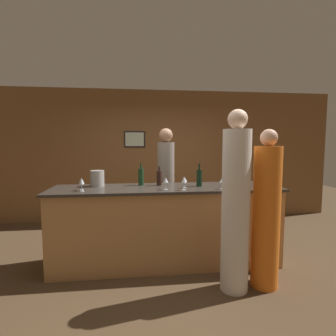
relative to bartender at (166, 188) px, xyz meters
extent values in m
plane|color=#4C3823|center=(-0.08, -0.79, -0.92)|extent=(14.00, 14.00, 0.00)
cube|color=brown|center=(-0.08, 1.42, 0.48)|extent=(8.00, 0.06, 2.80)
cube|color=black|center=(-0.52, 1.38, 0.83)|extent=(0.44, 0.02, 0.34)
cube|color=#B7C6B2|center=(-0.52, 1.37, 0.83)|extent=(0.39, 0.00, 0.29)
cube|color=#B27F4C|center=(-0.08, -0.79, -0.40)|extent=(3.03, 0.72, 1.04)
cube|color=#332D28|center=(-0.08, -0.79, 0.14)|extent=(3.09, 0.78, 0.04)
cylinder|color=gray|center=(0.00, 0.00, -0.08)|extent=(0.28, 0.28, 1.68)
sphere|color=#A37556|center=(0.00, 0.00, 0.88)|extent=(0.23, 0.23, 0.23)
cylinder|color=orange|center=(0.99, -1.51, -0.10)|extent=(0.31, 0.31, 1.63)
sphere|color=tan|center=(0.99, -1.51, 0.81)|extent=(0.19, 0.19, 0.19)
cylinder|color=silver|center=(0.61, -1.55, -0.01)|extent=(0.31, 0.31, 1.81)
sphere|color=beige|center=(0.61, -1.55, 1.00)|extent=(0.21, 0.21, 0.21)
cylinder|color=black|center=(0.38, -0.78, 0.27)|extent=(0.08, 0.08, 0.23)
cylinder|color=black|center=(0.38, -0.78, 0.42)|extent=(0.03, 0.03, 0.09)
cylinder|color=#19381E|center=(-0.42, -0.59, 0.27)|extent=(0.08, 0.08, 0.24)
cylinder|color=#19381E|center=(-0.42, -0.59, 0.43)|extent=(0.03, 0.03, 0.08)
cylinder|color=black|center=(-0.17, -0.63, 0.25)|extent=(0.07, 0.07, 0.20)
cylinder|color=black|center=(-0.17, -0.63, 0.39)|extent=(0.03, 0.03, 0.07)
cylinder|color=#9E9993|center=(-1.02, -0.61, 0.26)|extent=(0.19, 0.19, 0.22)
cylinder|color=silver|center=(-1.18, -0.89, 0.16)|extent=(0.05, 0.05, 0.00)
cylinder|color=silver|center=(-1.18, -0.89, 0.20)|extent=(0.01, 0.01, 0.09)
cone|color=silver|center=(-1.18, -0.89, 0.28)|extent=(0.06, 0.06, 0.06)
cylinder|color=silver|center=(0.75, -1.08, 0.16)|extent=(0.05, 0.05, 0.00)
cylinder|color=silver|center=(0.75, -1.08, 0.21)|extent=(0.01, 0.01, 0.10)
cone|color=silver|center=(0.75, -1.08, 0.29)|extent=(0.08, 0.08, 0.06)
cylinder|color=silver|center=(-1.15, -0.99, 0.16)|extent=(0.05, 0.05, 0.00)
cylinder|color=silver|center=(-1.15, -0.99, 0.20)|extent=(0.01, 0.01, 0.09)
cone|color=silver|center=(-1.15, -0.99, 0.28)|extent=(0.06, 0.06, 0.08)
cylinder|color=silver|center=(0.11, -1.05, 0.16)|extent=(0.05, 0.05, 0.00)
cylinder|color=silver|center=(0.11, -1.05, 0.20)|extent=(0.01, 0.01, 0.09)
cone|color=silver|center=(0.11, -1.05, 0.29)|extent=(0.06, 0.06, 0.08)
cylinder|color=silver|center=(0.62, -1.04, 0.16)|extent=(0.05, 0.05, 0.00)
cylinder|color=silver|center=(0.62, -1.04, 0.20)|extent=(0.01, 0.01, 0.08)
cone|color=silver|center=(0.62, -1.04, 0.27)|extent=(0.07, 0.07, 0.06)
cylinder|color=silver|center=(-0.11, -0.99, 0.16)|extent=(0.05, 0.05, 0.00)
cylinder|color=silver|center=(-0.11, -0.99, 0.20)|extent=(0.01, 0.01, 0.09)
cone|color=silver|center=(-0.11, -0.99, 0.28)|extent=(0.07, 0.07, 0.06)
cylinder|color=silver|center=(0.15, -0.89, 0.16)|extent=(0.05, 0.05, 0.00)
cylinder|color=silver|center=(0.15, -0.89, 0.20)|extent=(0.01, 0.01, 0.08)
cone|color=silver|center=(0.15, -0.89, 0.27)|extent=(0.06, 0.06, 0.06)
camera|label=1|loc=(-0.48, -4.29, 0.74)|focal=28.00mm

